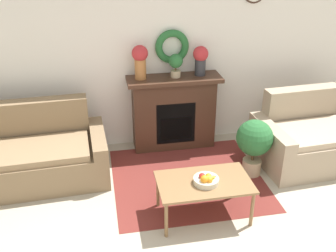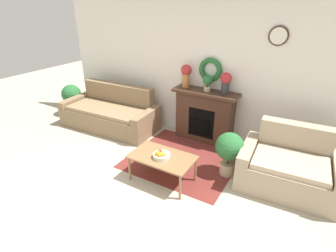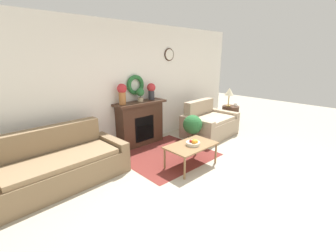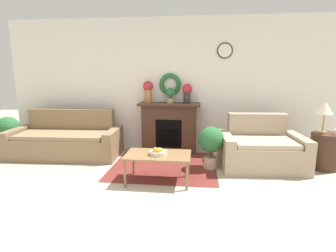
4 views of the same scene
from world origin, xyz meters
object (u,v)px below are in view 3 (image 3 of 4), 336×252
Objects in this scene: coffee_table at (191,147)px; potted_plant_on_mantel at (140,94)px; couch_left at (59,165)px; fruit_bowl at (193,143)px; vase_on_mantel_right at (151,90)px; potted_plant_floor_by_loveseat at (193,126)px; mug at (235,105)px; table_lamp at (229,92)px; fireplace at (140,123)px; vase_on_mantel_left at (122,92)px; side_table_by_loveseat at (230,116)px; loveseat_right at (209,124)px.

coffee_table is 3.14× the size of potted_plant_on_mantel.
fruit_bowl is (2.00, -1.13, 0.18)m from couch_left.
couch_left is at bearing -168.21° from vase_on_mantel_right.
potted_plant_floor_by_loveseat is at bearing -48.44° from potted_plant_on_mantel.
fruit_bowl is 1.75m from potted_plant_on_mantel.
vase_on_mantel_right is (2.34, 0.49, 0.94)m from couch_left.
fruit_bowl is 2.97m from mug.
table_lamp is at bearing 20.14° from fruit_bowl.
vase_on_mantel_right is (0.35, 1.57, 0.85)m from coffee_table.
potted_plant_on_mantel is (2.01, 0.47, 0.90)m from couch_left.
vase_on_mantel_left reaches higher than fireplace.
fruit_bowl is at bearing -101.97° from vase_on_mantel_right.
fireplace reaches higher than couch_left.
vase_on_mantel_right is 0.53× the size of potted_plant_floor_by_loveseat.
potted_plant_floor_by_loveseat is at bearing -171.78° from table_lamp.
coffee_table is at bearing 98.05° from fruit_bowl.
side_table_by_loveseat is 7.05× the size of mug.
side_table_by_loveseat is 1.17× the size of table_lamp.
potted_plant_floor_by_loveseat is (2.80, -0.42, 0.16)m from couch_left.
fireplace is 2.06m from couch_left.
potted_plant_on_mantel reaches higher than couch_left.
vase_on_mantel_right reaches higher than fireplace.
loveseat_right is 1.23m from mug.
vase_on_mantel_left reaches higher than coffee_table.
side_table_by_loveseat is (2.74, 0.89, -0.08)m from coffee_table.
mug is at bearing -37.87° from side_table_by_loveseat.
mug is 2.68m from vase_on_mantel_right.
couch_left is 4.74m from side_table_by_loveseat.
loveseat_right is at bearing -19.01° from vase_on_mantel_left.
fireplace is at bearing -179.08° from vase_on_mantel_right.
table_lamp is 0.42m from mug.
coffee_table is 1.05m from potted_plant_floor_by_loveseat.
vase_on_mantel_right is at bearing 162.90° from mug.
table_lamp is (2.68, -0.63, 0.51)m from fireplace.
fruit_bowl is at bearing -163.38° from mug.
loveseat_right is at bearing -23.14° from potted_plant_on_mantel.
fireplace is at bearing 153.24° from loveseat_right.
potted_plant_floor_by_loveseat is at bearing -36.15° from vase_on_mantel_left.
mug is at bearing -13.17° from vase_on_mantel_left.
vase_on_mantel_left is (-3.12, 0.64, 0.25)m from table_lamp.
couch_left reaches higher than potted_plant_floor_by_loveseat.
side_table_by_loveseat is 1.95m from potted_plant_floor_by_loveseat.
mug is (2.85, 0.81, 0.27)m from coffee_table.
loveseat_right is 1.87m from coffee_table.
vase_on_mantel_left reaches higher than side_table_by_loveseat.
loveseat_right reaches higher than coffee_table.
loveseat_right is at bearing 26.99° from coffee_table.
vase_on_mantel_left is at bearing 14.63° from couch_left.
potted_plant_on_mantel is at bearing -34.34° from fireplace.
side_table_by_loveseat is at bearing 18.83° from fruit_bowl.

